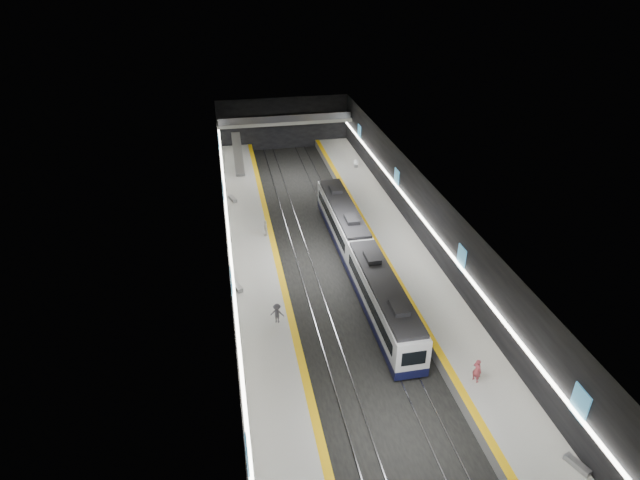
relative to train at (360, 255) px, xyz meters
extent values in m
plane|color=black|center=(-2.50, 2.09, -2.20)|extent=(70.00, 70.00, 0.00)
cube|color=beige|center=(-2.50, 2.09, 5.80)|extent=(20.00, 70.00, 0.04)
cube|color=black|center=(-12.50, 2.09, 1.80)|extent=(0.04, 70.00, 8.00)
cube|color=black|center=(7.50, 2.09, 1.80)|extent=(0.04, 70.00, 8.00)
cube|color=black|center=(-2.50, 37.09, 1.80)|extent=(20.00, 0.04, 8.00)
cube|color=slate|center=(-10.00, 2.09, -1.70)|extent=(5.00, 70.00, 1.00)
cube|color=#B2B2AD|center=(-10.00, 2.09, -1.19)|extent=(5.00, 70.00, 0.02)
cube|color=yellow|center=(-7.80, 2.09, -1.18)|extent=(0.60, 70.00, 0.02)
cube|color=slate|center=(5.00, 2.09, -1.70)|extent=(5.00, 70.00, 1.00)
cube|color=#B2B2AD|center=(5.00, 2.09, -1.19)|extent=(5.00, 70.00, 0.02)
cube|color=yellow|center=(2.80, 2.09, -1.18)|extent=(0.60, 70.00, 0.02)
cube|color=gray|center=(-5.72, 2.09, -2.14)|extent=(0.08, 70.00, 0.12)
cube|color=gray|center=(-4.28, 2.09, -2.14)|extent=(0.08, 70.00, 0.12)
cube|color=gray|center=(-0.72, 2.09, -2.14)|extent=(0.08, 70.00, 0.12)
cube|color=gray|center=(0.72, 2.09, -2.14)|extent=(0.08, 70.00, 0.12)
cube|color=black|center=(0.00, -7.50, -1.45)|extent=(2.65, 15.00, 0.80)
cube|color=silver|center=(0.00, -7.50, 0.20)|extent=(2.65, 15.00, 2.50)
cube|color=black|center=(0.00, -7.50, 1.60)|extent=(2.44, 14.25, 0.30)
cube|color=black|center=(0.00, -7.50, 0.25)|extent=(2.69, 13.20, 1.00)
cube|color=black|center=(0.00, -15.02, 0.15)|extent=(1.85, 0.05, 1.20)
cube|color=black|center=(0.00, 7.50, -1.45)|extent=(2.65, 15.00, 0.80)
cube|color=silver|center=(0.00, 7.50, 0.20)|extent=(2.65, 15.00, 2.50)
cube|color=black|center=(0.00, 7.50, 1.60)|extent=(2.44, 14.25, 0.30)
cube|color=black|center=(0.00, 7.50, 0.25)|extent=(2.69, 13.20, 1.00)
cube|color=black|center=(0.00, -0.02, 0.15)|extent=(1.85, 0.05, 1.20)
cube|color=teal|center=(-12.42, -22.91, 2.30)|extent=(0.10, 1.50, 2.20)
cube|color=teal|center=(-12.42, -5.91, 2.30)|extent=(0.10, 1.50, 2.20)
cube|color=teal|center=(-12.42, 12.09, 2.30)|extent=(0.10, 1.50, 2.20)
cube|color=teal|center=(-12.42, 29.09, 2.30)|extent=(0.10, 1.50, 2.20)
cube|color=teal|center=(7.42, -22.91, 2.30)|extent=(0.10, 1.50, 2.20)
cube|color=teal|center=(7.42, -5.91, 2.30)|extent=(0.10, 1.50, 2.20)
cube|color=teal|center=(7.42, 12.09, 2.30)|extent=(0.10, 1.50, 2.20)
cube|color=teal|center=(7.42, 29.09, 2.30)|extent=(0.10, 1.50, 2.20)
cube|color=white|center=(-12.30, 2.09, 1.60)|extent=(0.25, 68.60, 0.12)
cube|color=white|center=(7.30, 2.09, 1.60)|extent=(0.25, 68.60, 0.12)
cube|color=gray|center=(-2.50, 35.09, 2.80)|extent=(20.00, 3.00, 0.50)
cube|color=#47474C|center=(-2.50, 33.64, 3.55)|extent=(19.60, 0.08, 1.00)
cube|color=#99999E|center=(-10.00, 28.09, 0.70)|extent=(1.20, 7.50, 3.92)
cube|color=#99999E|center=(-11.99, -1.68, -0.98)|extent=(1.05, 1.82, 0.43)
cube|color=#99999E|center=(-11.41, 17.25, -0.98)|extent=(1.00, 1.81, 0.43)
cube|color=#99999E|center=(7.00, -24.57, -1.00)|extent=(1.00, 1.70, 0.40)
cube|color=#99999E|center=(6.11, 25.50, -0.97)|extent=(0.90, 1.93, 0.45)
imported|color=#B74451|center=(4.16, -16.68, -0.23)|extent=(0.71, 0.83, 1.93)
imported|color=beige|center=(-8.38, 7.75, -0.31)|extent=(0.47, 1.06, 1.78)
imported|color=#47464E|center=(-8.98, -7.25, -0.30)|extent=(1.31, 1.00, 1.79)
camera|label=1|loc=(-12.26, -42.47, 26.59)|focal=30.00mm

